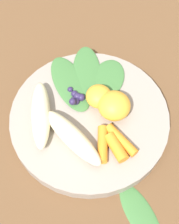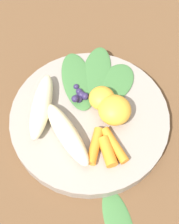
{
  "view_description": "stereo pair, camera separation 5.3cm",
  "coord_description": "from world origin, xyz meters",
  "px_view_note": "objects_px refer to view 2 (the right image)",
  "views": [
    {
      "loc": [
        0.18,
        -0.19,
        0.5
      ],
      "look_at": [
        0.0,
        0.0,
        0.04
      ],
      "focal_mm": 49.92,
      "sensor_mm": 36.0,
      "label": 1
    },
    {
      "loc": [
        0.22,
        -0.15,
        0.5
      ],
      "look_at": [
        0.0,
        0.0,
        0.04
      ],
      "focal_mm": 49.92,
      "sensor_mm": 36.0,
      "label": 2
    }
  ],
  "objects_px": {
    "banana_peeled_left": "(67,134)",
    "kale_leaf_stray": "(119,223)",
    "bowl": "(89,118)",
    "banana_peeled_right": "(41,106)",
    "orange_segment_near": "(102,98)"
  },
  "relations": [
    {
      "from": "banana_peeled_right",
      "to": "orange_segment_near",
      "type": "relative_size",
      "value": 2.83
    },
    {
      "from": "banana_peeled_left",
      "to": "kale_leaf_stray",
      "type": "distance_m",
      "value": 0.16
    },
    {
      "from": "banana_peeled_left",
      "to": "bowl",
      "type": "bearing_deg",
      "value": 108.87
    },
    {
      "from": "orange_segment_near",
      "to": "bowl",
      "type": "bearing_deg",
      "value": -75.77
    },
    {
      "from": "bowl",
      "to": "kale_leaf_stray",
      "type": "xyz_separation_m",
      "value": [
        0.17,
        -0.06,
        -0.01
      ]
    },
    {
      "from": "banana_peeled_left",
      "to": "kale_leaf_stray",
      "type": "height_order",
      "value": "banana_peeled_left"
    },
    {
      "from": "kale_leaf_stray",
      "to": "bowl",
      "type": "bearing_deg",
      "value": 178.42
    },
    {
      "from": "orange_segment_near",
      "to": "banana_peeled_left",
      "type": "bearing_deg",
      "value": -74.33
    },
    {
      "from": "banana_peeled_right",
      "to": "kale_leaf_stray",
      "type": "xyz_separation_m",
      "value": [
        0.22,
        0.0,
        -0.04
      ]
    },
    {
      "from": "banana_peeled_right",
      "to": "orange_segment_near",
      "type": "bearing_deg",
      "value": 104.65
    },
    {
      "from": "banana_peeled_right",
      "to": "orange_segment_near",
      "type": "xyz_separation_m",
      "value": [
        0.05,
        0.09,
        0.0
      ]
    },
    {
      "from": "banana_peeled_left",
      "to": "banana_peeled_right",
      "type": "height_order",
      "value": "same"
    },
    {
      "from": "bowl",
      "to": "banana_peeled_right",
      "type": "relative_size",
      "value": 2.17
    },
    {
      "from": "bowl",
      "to": "banana_peeled_left",
      "type": "relative_size",
      "value": 2.17
    },
    {
      "from": "banana_peeled_left",
      "to": "kale_leaf_stray",
      "type": "bearing_deg",
      "value": 0.32
    }
  ]
}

